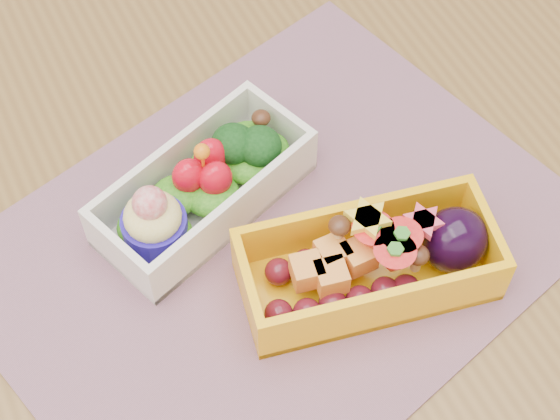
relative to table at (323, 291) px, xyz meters
name	(u,v)px	position (x,y,z in m)	size (l,w,h in m)	color
table	(323,291)	(0.00, 0.00, 0.00)	(1.20, 0.80, 0.75)	brown
placemat	(274,245)	(-0.04, 0.01, 0.10)	(0.44, 0.34, 0.00)	#855B6D
bento_white	(203,188)	(-0.08, 0.07, 0.13)	(0.20, 0.14, 0.08)	silver
bento_yellow	(374,262)	(0.01, -0.06, 0.13)	(0.21, 0.12, 0.06)	#FCB30C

